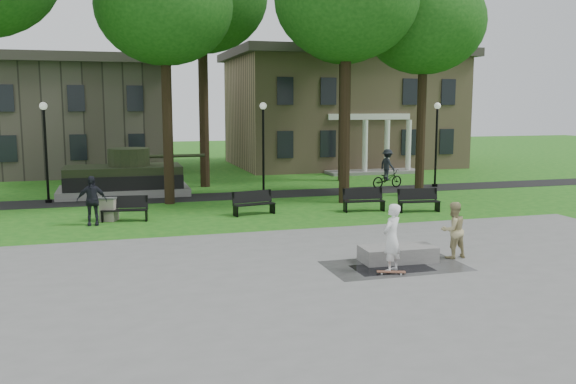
% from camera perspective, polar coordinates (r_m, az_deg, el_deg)
% --- Properties ---
extents(ground, '(120.00, 120.00, 0.00)m').
position_cam_1_polar(ground, '(20.08, 4.79, -5.13)').
color(ground, '#1B6016').
rests_on(ground, ground).
extents(plaza, '(22.00, 16.00, 0.02)m').
position_cam_1_polar(plaza, '(15.68, 11.41, -9.05)').
color(plaza, gray).
rests_on(plaza, ground).
extents(footpath, '(44.00, 2.60, 0.01)m').
position_cam_1_polar(footpath, '(31.39, -3.05, -0.28)').
color(footpath, black).
rests_on(footpath, ground).
extents(building_right, '(17.00, 12.00, 8.60)m').
position_cam_1_polar(building_right, '(47.40, 4.93, 7.82)').
color(building_right, '#9E8460').
rests_on(building_right, ground).
extents(building_left, '(15.00, 10.00, 7.20)m').
position_cam_1_polar(building_left, '(44.93, -21.37, 6.33)').
color(building_left, '#4C443D').
rests_on(building_left, ground).
extents(tree_1, '(6.20, 6.20, 11.63)m').
position_cam_1_polar(tree_1, '(29.18, -11.50, 16.58)').
color(tree_1, black).
rests_on(tree_1, ground).
extents(tree_2, '(6.60, 6.60, 12.16)m').
position_cam_1_polar(tree_2, '(29.12, 5.50, 17.43)').
color(tree_2, black).
rests_on(tree_2, ground).
extents(tree_3, '(6.00, 6.00, 11.19)m').
position_cam_1_polar(tree_3, '(31.80, 12.63, 15.18)').
color(tree_3, black).
rests_on(tree_3, ground).
extents(tree_5, '(6.40, 6.40, 12.44)m').
position_cam_1_polar(tree_5, '(37.62, 5.26, 15.86)').
color(tree_5, black).
rests_on(tree_5, ground).
extents(lamp_left, '(0.36, 0.36, 4.73)m').
position_cam_1_polar(lamp_left, '(30.74, -21.75, 4.20)').
color(lamp_left, black).
rests_on(lamp_left, ground).
extents(lamp_mid, '(0.36, 0.36, 4.73)m').
position_cam_1_polar(lamp_mid, '(31.51, -2.33, 4.86)').
color(lamp_mid, black).
rests_on(lamp_mid, ground).
extents(lamp_right, '(0.36, 0.36, 4.73)m').
position_cam_1_polar(lamp_right, '(35.26, 13.72, 4.98)').
color(lamp_right, black).
rests_on(lamp_right, ground).
extents(tank_monument, '(7.45, 3.40, 2.40)m').
position_cam_1_polar(tank_monument, '(32.46, -15.05, 1.25)').
color(tank_monument, gray).
rests_on(tank_monument, ground).
extents(puddle, '(2.20, 1.20, 0.00)m').
position_cam_1_polar(puddle, '(17.62, 9.72, -7.04)').
color(puddle, black).
rests_on(puddle, plaza).
extents(concrete_block, '(2.24, 1.08, 0.45)m').
position_cam_1_polar(concrete_block, '(18.36, 10.23, -5.72)').
color(concrete_block, gray).
rests_on(concrete_block, plaza).
extents(skateboard, '(0.80, 0.47, 0.07)m').
position_cam_1_polar(skateboard, '(17.02, 9.63, -7.46)').
color(skateboard, brown).
rests_on(skateboard, plaza).
extents(skateboarder, '(0.83, 0.78, 1.91)m').
position_cam_1_polar(skateboarder, '(17.06, 9.69, -4.26)').
color(skateboarder, white).
rests_on(skateboarder, plaza).
extents(friend_watching, '(0.90, 0.74, 1.71)m').
position_cam_1_polar(friend_watching, '(19.01, 15.19, -3.45)').
color(friend_watching, tan).
rests_on(friend_watching, plaza).
extents(pedestrian_walker, '(1.12, 0.47, 1.92)m').
position_cam_1_polar(pedestrian_walker, '(24.57, -17.89, -0.78)').
color(pedestrian_walker, black).
rests_on(pedestrian_walker, ground).
extents(cyclist, '(2.07, 1.23, 2.17)m').
position_cam_1_polar(cyclist, '(34.34, 9.28, 1.84)').
color(cyclist, black).
rests_on(cyclist, ground).
extents(park_bench_0, '(1.85, 0.80, 1.00)m').
position_cam_1_polar(park_bench_0, '(25.18, -15.06, -1.45)').
color(park_bench_0, black).
rests_on(park_bench_0, ground).
extents(park_bench_1, '(1.85, 0.86, 1.00)m').
position_cam_1_polar(park_bench_1, '(25.78, -3.23, -0.96)').
color(park_bench_1, black).
rests_on(park_bench_1, ground).
extents(park_bench_2, '(1.83, 0.67, 1.00)m').
position_cam_1_polar(park_bench_2, '(26.76, 7.06, -0.68)').
color(park_bench_2, black).
rests_on(park_bench_2, ground).
extents(park_bench_3, '(1.84, 0.72, 1.00)m').
position_cam_1_polar(park_bench_3, '(27.04, 12.07, -0.71)').
color(park_bench_3, black).
rests_on(park_bench_3, ground).
extents(trash_bin, '(0.85, 0.85, 0.96)m').
position_cam_1_polar(trash_bin, '(25.42, -16.41, -1.50)').
color(trash_bin, gray).
rests_on(trash_bin, ground).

